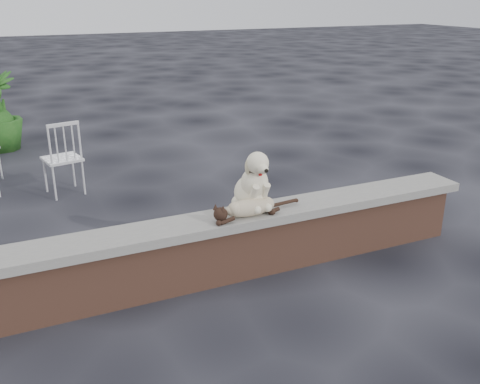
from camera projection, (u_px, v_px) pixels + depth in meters
name	position (u px, v px, depth m)	size (l,w,h in m)	color
ground	(157.00, 292.00, 4.51)	(60.00, 60.00, 0.00)	black
brick_wall	(156.00, 265.00, 4.43)	(6.00, 0.30, 0.50)	brown
capstone	(154.00, 234.00, 4.32)	(6.20, 0.40, 0.08)	slate
dog	(251.00, 178.00, 4.63)	(0.37, 0.48, 0.56)	beige
cat	(250.00, 206.00, 4.54)	(1.02, 0.24, 0.17)	tan
chair_c	(62.00, 157.00, 6.55)	(0.56, 0.56, 0.94)	white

